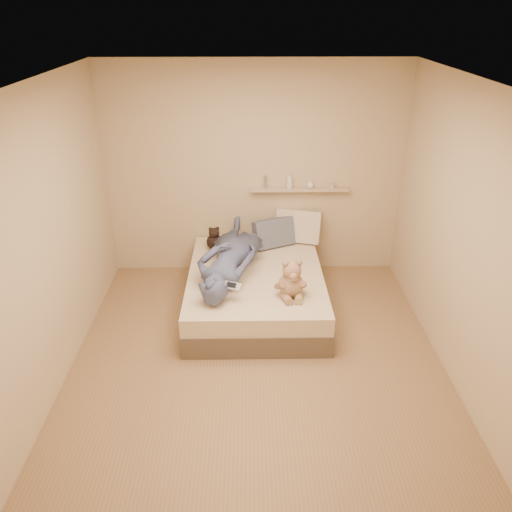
{
  "coord_description": "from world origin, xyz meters",
  "views": [
    {
      "loc": [
        -0.07,
        -3.92,
        3.14
      ],
      "look_at": [
        0.0,
        0.65,
        0.8
      ],
      "focal_mm": 35.0,
      "sensor_mm": 36.0,
      "label": 1
    }
  ],
  "objects_px": {
    "teddy_bear": "(291,281)",
    "pillow_cream": "(299,226)",
    "wall_shelf": "(300,189)",
    "person": "(231,255)",
    "bed": "(256,290)",
    "dark_plush": "(214,240)",
    "pillow_grey": "(274,233)",
    "game_console": "(232,286)"
  },
  "relations": [
    {
      "from": "bed",
      "to": "pillow_cream",
      "type": "distance_m",
      "value": 1.08
    },
    {
      "from": "bed",
      "to": "teddy_bear",
      "type": "bearing_deg",
      "value": -55.1
    },
    {
      "from": "wall_shelf",
      "to": "person",
      "type": "bearing_deg",
      "value": -133.57
    },
    {
      "from": "teddy_bear",
      "to": "game_console",
      "type": "bearing_deg",
      "value": -174.14
    },
    {
      "from": "bed",
      "to": "teddy_bear",
      "type": "height_order",
      "value": "teddy_bear"
    },
    {
      "from": "bed",
      "to": "wall_shelf",
      "type": "xyz_separation_m",
      "value": [
        0.55,
        0.91,
        0.88
      ]
    },
    {
      "from": "pillow_cream",
      "to": "pillow_grey",
      "type": "bearing_deg",
      "value": -156.23
    },
    {
      "from": "pillow_cream",
      "to": "pillow_grey",
      "type": "height_order",
      "value": "pillow_cream"
    },
    {
      "from": "teddy_bear",
      "to": "wall_shelf",
      "type": "xyz_separation_m",
      "value": [
        0.2,
        1.42,
        0.48
      ]
    },
    {
      "from": "bed",
      "to": "person",
      "type": "distance_m",
      "value": 0.51
    },
    {
      "from": "game_console",
      "to": "pillow_grey",
      "type": "relative_size",
      "value": 0.41
    },
    {
      "from": "dark_plush",
      "to": "teddy_bear",
      "type": "bearing_deg",
      "value": -52.64
    },
    {
      "from": "dark_plush",
      "to": "wall_shelf",
      "type": "distance_m",
      "value": 1.2
    },
    {
      "from": "bed",
      "to": "person",
      "type": "bearing_deg",
      "value": 170.7
    },
    {
      "from": "teddy_bear",
      "to": "pillow_cream",
      "type": "distance_m",
      "value": 1.35
    },
    {
      "from": "teddy_bear",
      "to": "wall_shelf",
      "type": "height_order",
      "value": "wall_shelf"
    },
    {
      "from": "dark_plush",
      "to": "wall_shelf",
      "type": "xyz_separation_m",
      "value": [
        1.04,
        0.31,
        0.52
      ]
    },
    {
      "from": "person",
      "to": "wall_shelf",
      "type": "height_order",
      "value": "wall_shelf"
    },
    {
      "from": "bed",
      "to": "dark_plush",
      "type": "bearing_deg",
      "value": 129.33
    },
    {
      "from": "pillow_cream",
      "to": "person",
      "type": "height_order",
      "value": "pillow_cream"
    },
    {
      "from": "bed",
      "to": "pillow_grey",
      "type": "relative_size",
      "value": 3.8
    },
    {
      "from": "wall_shelf",
      "to": "pillow_cream",
      "type": "bearing_deg",
      "value": -91.54
    },
    {
      "from": "bed",
      "to": "pillow_cream",
      "type": "bearing_deg",
      "value": 56.57
    },
    {
      "from": "dark_plush",
      "to": "pillow_cream",
      "type": "bearing_deg",
      "value": 12.64
    },
    {
      "from": "bed",
      "to": "teddy_bear",
      "type": "distance_m",
      "value": 0.74
    },
    {
      "from": "pillow_cream",
      "to": "teddy_bear",
      "type": "bearing_deg",
      "value": -98.29
    },
    {
      "from": "person",
      "to": "wall_shelf",
      "type": "xyz_separation_m",
      "value": [
        0.82,
        0.86,
        0.45
      ]
    },
    {
      "from": "pillow_cream",
      "to": "person",
      "type": "relative_size",
      "value": 0.33
    },
    {
      "from": "teddy_bear",
      "to": "pillow_grey",
      "type": "relative_size",
      "value": 0.85
    },
    {
      "from": "dark_plush",
      "to": "pillow_grey",
      "type": "bearing_deg",
      "value": 7.34
    },
    {
      "from": "game_console",
      "to": "wall_shelf",
      "type": "relative_size",
      "value": 0.17
    },
    {
      "from": "teddy_bear",
      "to": "dark_plush",
      "type": "bearing_deg",
      "value": 127.36
    },
    {
      "from": "teddy_bear",
      "to": "pillow_cream",
      "type": "height_order",
      "value": "teddy_bear"
    },
    {
      "from": "person",
      "to": "pillow_cream",
      "type": "bearing_deg",
      "value": -122.51
    },
    {
      "from": "dark_plush",
      "to": "pillow_cream",
      "type": "distance_m",
      "value": 1.07
    },
    {
      "from": "pillow_cream",
      "to": "person",
      "type": "distance_m",
      "value": 1.14
    },
    {
      "from": "bed",
      "to": "person",
      "type": "xyz_separation_m",
      "value": [
        -0.27,
        0.04,
        0.42
      ]
    },
    {
      "from": "teddy_bear",
      "to": "dark_plush",
      "type": "xyz_separation_m",
      "value": [
        -0.84,
        1.1,
        -0.05
      ]
    },
    {
      "from": "bed",
      "to": "pillow_grey",
      "type": "bearing_deg",
      "value": 71.56
    },
    {
      "from": "bed",
      "to": "teddy_bear",
      "type": "relative_size",
      "value": 4.47
    },
    {
      "from": "dark_plush",
      "to": "pillow_grey",
      "type": "height_order",
      "value": "pillow_grey"
    },
    {
      "from": "pillow_cream",
      "to": "wall_shelf",
      "type": "height_order",
      "value": "wall_shelf"
    }
  ]
}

